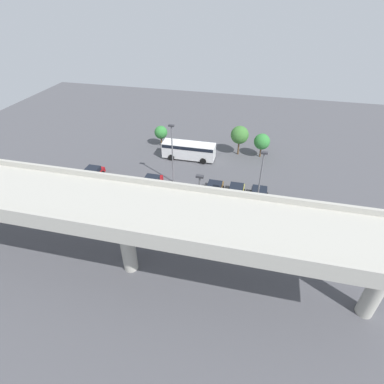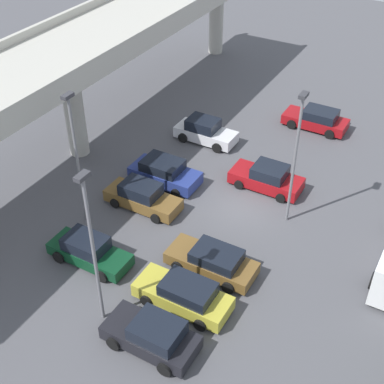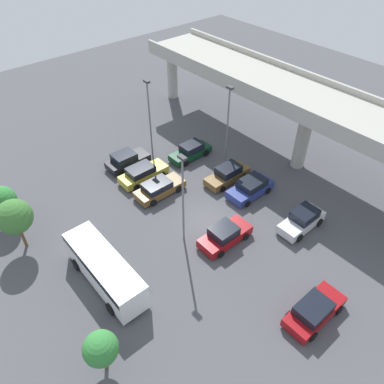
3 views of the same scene
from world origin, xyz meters
The scene contains 18 objects.
ground_plane centered at (0.00, 0.00, 0.00)m, with size 87.46×87.46×0.00m, color #4C4C51.
highway_overpass centered at (0.00, 12.35, 6.73)m, with size 42.14×6.73×8.14m.
parked_car_0 centered at (-11.14, -0.90, 0.76)m, with size 2.21×4.37×1.63m.
parked_car_1 centered at (-8.33, -0.90, 0.73)m, with size 2.09×4.84×1.55m.
parked_car_2 centered at (-5.56, -1.02, 0.69)m, with size 2.15×4.77×1.44m.
parked_car_3 centered at (-2.87, 5.18, 0.75)m, with size 2.00×4.70×1.63m.
parked_car_4 centered at (-0.06, 5.37, 0.75)m, with size 2.26×4.50×1.59m.
parked_car_5 centered at (2.62, -0.57, 0.74)m, with size 2.16×4.54×1.63m.
parked_car_6 centered at (5.64, 5.50, 0.79)m, with size 2.04×4.41×1.71m.
parked_car_7 centered at (11.34, -0.82, 0.73)m, with size 2.18×4.69×1.53m.
parked_car_8 centered at (-8.18, 5.05, 0.73)m, with size 1.97×4.60×1.58m.
shuttle_bus centered at (-0.17, -9.80, 1.52)m, with size 7.93×2.57×2.53m.
lamp_post_near_aisle centered at (-10.90, 2.10, 4.90)m, with size 0.70×0.35×8.42m.
lamp_post_mid_lot centered at (0.26, -2.88, 4.79)m, with size 0.70×0.35×8.20m.
lamp_post_by_overpass centered at (-5.47, 7.45, 4.75)m, with size 0.70×0.35×8.12m.
tree_front_left centered at (-10.78, -12.93, 2.53)m, with size 2.40×2.40×3.75m.
tree_front_centre centered at (-7.36, -12.97, 3.25)m, with size 2.72×2.72×4.62m.
tree_front_right centered at (5.30, -13.13, 2.32)m, with size 2.09×2.09×3.38m.
Camera 1 is at (-10.03, 29.67, 22.23)m, focal length 28.00 mm.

